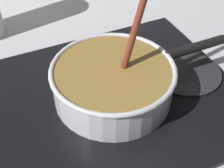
{
  "coord_description": "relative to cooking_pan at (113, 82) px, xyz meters",
  "views": [
    {
      "loc": [
        -0.22,
        -0.4,
        0.53
      ],
      "look_at": [
        -0.0,
        0.08,
        0.05
      ],
      "focal_mm": 53.17,
      "sensor_mm": 36.0,
      "label": 1
    }
  ],
  "objects": [
    {
      "name": "burner_ring",
      "position": [
        -0.0,
        -0.0,
        -0.04
      ],
      "size": [
        0.17,
        0.17,
        0.01
      ],
      "primitive_type": "torus",
      "color": "#592D0C",
      "rests_on": "hob_plate"
    },
    {
      "name": "spare_burner",
      "position": [
        0.19,
        -0.0,
        -0.04
      ],
      "size": [
        0.17,
        0.17,
        0.01
      ],
      "primitive_type": "cylinder",
      "color": "#262628",
      "rests_on": "hob_plate"
    },
    {
      "name": "ground",
      "position": [
        0.0,
        -0.08,
        -0.08
      ],
      "size": [
        2.4,
        1.6,
        0.04
      ],
      "primitive_type": "cube",
      "color": "#B7B7BC"
    },
    {
      "name": "cooking_pan",
      "position": [
        0.0,
        0.0,
        0.0
      ],
      "size": [
        0.42,
        0.27,
        0.28
      ],
      "color": "silver",
      "rests_on": "hob_plate"
    },
    {
      "name": "hob_plate",
      "position": [
        -0.0,
        -0.0,
        -0.05
      ],
      "size": [
        0.56,
        0.48,
        0.01
      ],
      "primitive_type": "cube",
      "color": "black",
      "rests_on": "ground"
    }
  ]
}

